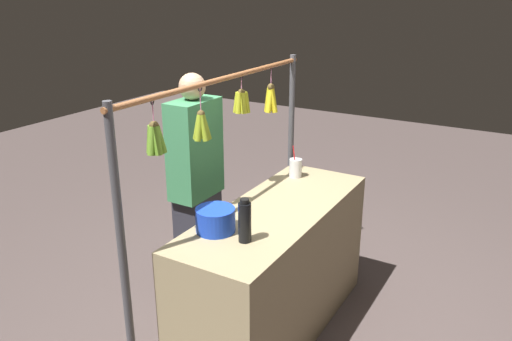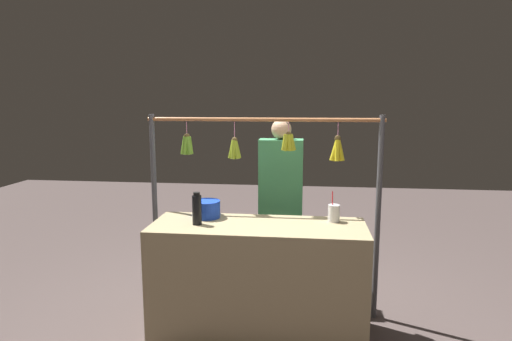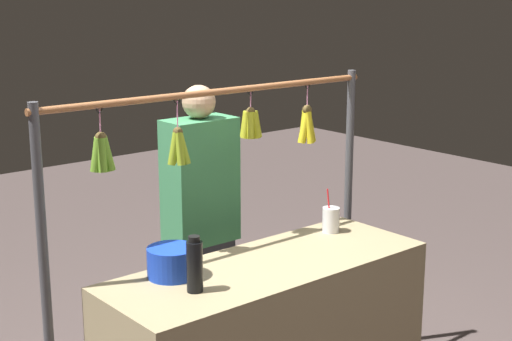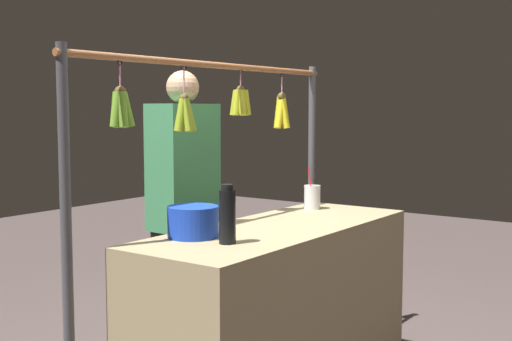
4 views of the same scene
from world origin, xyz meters
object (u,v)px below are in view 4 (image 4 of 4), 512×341
(vendor_person, at_px, (184,222))
(drink_cup, at_px, (312,197))
(water_bottle, at_px, (227,215))
(blue_bucket, at_px, (193,222))

(vendor_person, bearing_deg, drink_cup, 128.52)
(drink_cup, relative_size, vendor_person, 0.14)
(drink_cup, distance_m, vendor_person, 0.72)
(water_bottle, xyz_separation_m, blue_bucket, (-0.02, -0.20, -0.05))
(water_bottle, distance_m, drink_cup, 1.04)
(drink_cup, bearing_deg, blue_bucket, -0.24)
(water_bottle, distance_m, vendor_person, 0.97)
(vendor_person, bearing_deg, water_bottle, 52.44)
(blue_bucket, distance_m, vendor_person, 0.79)
(water_bottle, bearing_deg, blue_bucket, -96.11)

